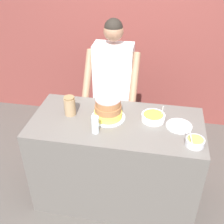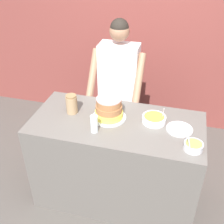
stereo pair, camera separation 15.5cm
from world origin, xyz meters
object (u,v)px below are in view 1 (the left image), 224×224
(drinking_glass, at_px, (95,125))
(stoneware_jar, at_px, (70,106))
(person_baker, at_px, (113,81))
(frosting_bowl_orange, at_px, (153,117))
(cake, at_px, (108,109))
(frosting_bowl_olive, at_px, (195,142))
(ceramic_plate, at_px, (179,126))

(drinking_glass, xyz_separation_m, stoneware_jar, (-0.28, 0.22, 0.01))
(person_baker, relative_size, drinking_glass, 10.76)
(frosting_bowl_orange, relative_size, drinking_glass, 1.35)
(cake, distance_m, frosting_bowl_orange, 0.40)
(frosting_bowl_olive, distance_m, stoneware_jar, 1.10)
(person_baker, xyz_separation_m, frosting_bowl_orange, (0.46, -0.58, -0.02))
(frosting_bowl_olive, distance_m, drinking_glass, 0.79)
(person_baker, relative_size, stoneware_jar, 9.08)
(drinking_glass, bearing_deg, frosting_bowl_orange, 29.79)
(cake, bearing_deg, frosting_bowl_orange, 5.17)
(drinking_glass, bearing_deg, person_baker, 90.22)
(cake, xyz_separation_m, ceramic_plate, (0.61, -0.02, -0.08))
(frosting_bowl_olive, xyz_separation_m, stoneware_jar, (-1.07, 0.24, 0.06))
(frosting_bowl_orange, distance_m, frosting_bowl_olive, 0.44)
(frosting_bowl_olive, bearing_deg, cake, 161.33)
(frosting_bowl_orange, height_order, stoneware_jar, stoneware_jar)
(frosting_bowl_orange, bearing_deg, stoneware_jar, -176.95)
(person_baker, relative_size, cake, 5.39)
(frosting_bowl_olive, relative_size, stoneware_jar, 1.02)
(cake, relative_size, ceramic_plate, 1.38)
(person_baker, xyz_separation_m, ceramic_plate, (0.68, -0.63, -0.04))
(frosting_bowl_orange, xyz_separation_m, drinking_glass, (-0.45, -0.26, 0.04))
(person_baker, distance_m, cake, 0.62)
(person_baker, xyz_separation_m, stoneware_jar, (-0.28, -0.62, 0.04))
(person_baker, bearing_deg, frosting_bowl_orange, -51.64)
(person_baker, xyz_separation_m, drinking_glass, (0.00, -0.84, 0.02))
(drinking_glass, relative_size, ceramic_plate, 0.69)
(person_baker, bearing_deg, frosting_bowl_olive, -47.31)
(drinking_glass, distance_m, stoneware_jar, 0.36)
(drinking_glass, height_order, ceramic_plate, drinking_glass)
(frosting_bowl_orange, relative_size, ceramic_plate, 0.93)
(cake, height_order, ceramic_plate, cake)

